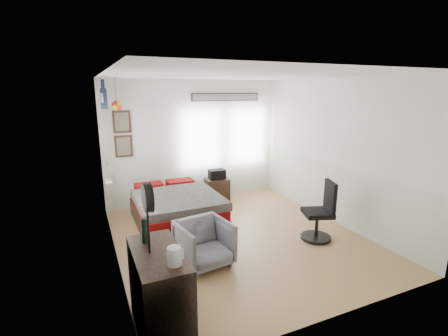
{
  "coord_description": "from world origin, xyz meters",
  "views": [
    {
      "loc": [
        -2.33,
        -4.62,
        2.48
      ],
      "look_at": [
        -0.1,
        0.4,
        1.15
      ],
      "focal_mm": 26.0,
      "sensor_mm": 36.0,
      "label": 1
    }
  ],
  "objects_px": {
    "task_chair": "(321,216)",
    "dresser": "(160,292)",
    "armchair": "(204,243)",
    "nightstand": "(217,189)",
    "bed": "(176,210)"
  },
  "relations": [
    {
      "from": "task_chair",
      "to": "dresser",
      "type": "bearing_deg",
      "value": -141.0
    },
    {
      "from": "dresser",
      "to": "armchair",
      "type": "xyz_separation_m",
      "value": [
        0.89,
        1.07,
        -0.12
      ]
    },
    {
      "from": "dresser",
      "to": "armchair",
      "type": "distance_m",
      "value": 1.39
    },
    {
      "from": "armchair",
      "to": "task_chair",
      "type": "relative_size",
      "value": 0.71
    },
    {
      "from": "nightstand",
      "to": "task_chair",
      "type": "distance_m",
      "value": 2.69
    },
    {
      "from": "dresser",
      "to": "bed",
      "type": "bearing_deg",
      "value": 70.91
    },
    {
      "from": "bed",
      "to": "dresser",
      "type": "bearing_deg",
      "value": -109.09
    },
    {
      "from": "nightstand",
      "to": "armchair",
      "type": "bearing_deg",
      "value": -111.71
    },
    {
      "from": "task_chair",
      "to": "nightstand",
      "type": "bearing_deg",
      "value": 127.32
    },
    {
      "from": "bed",
      "to": "nightstand",
      "type": "height_order",
      "value": "bed"
    },
    {
      "from": "task_chair",
      "to": "armchair",
      "type": "bearing_deg",
      "value": -160.96
    },
    {
      "from": "bed",
      "to": "dresser",
      "type": "xyz_separation_m",
      "value": [
        -0.9,
        -2.59,
        0.14
      ]
    },
    {
      "from": "dresser",
      "to": "armchair",
      "type": "height_order",
      "value": "dresser"
    },
    {
      "from": "dresser",
      "to": "armchair",
      "type": "bearing_deg",
      "value": 50.21
    },
    {
      "from": "armchair",
      "to": "bed",
      "type": "bearing_deg",
      "value": 81.56
    }
  ]
}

